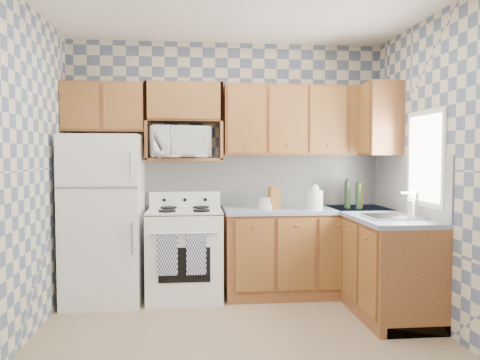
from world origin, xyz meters
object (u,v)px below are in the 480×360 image
at_px(refrigerator, 104,219).
at_px(stove_body, 185,255).
at_px(electric_kettle, 315,200).
at_px(microwave, 178,142).

distance_m(refrigerator, stove_body, 0.89).
height_order(stove_body, electric_kettle, electric_kettle).
distance_m(refrigerator, electric_kettle, 2.15).
distance_m(stove_body, microwave, 1.17).
bearing_deg(microwave, electric_kettle, -28.71).
relative_size(stove_body, electric_kettle, 4.49).
xyz_separation_m(stove_body, microwave, (-0.07, 0.12, 1.17)).
distance_m(refrigerator, microwave, 1.08).
xyz_separation_m(refrigerator, microwave, (0.74, 0.15, 0.78)).
bearing_deg(electric_kettle, stove_body, 174.17).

